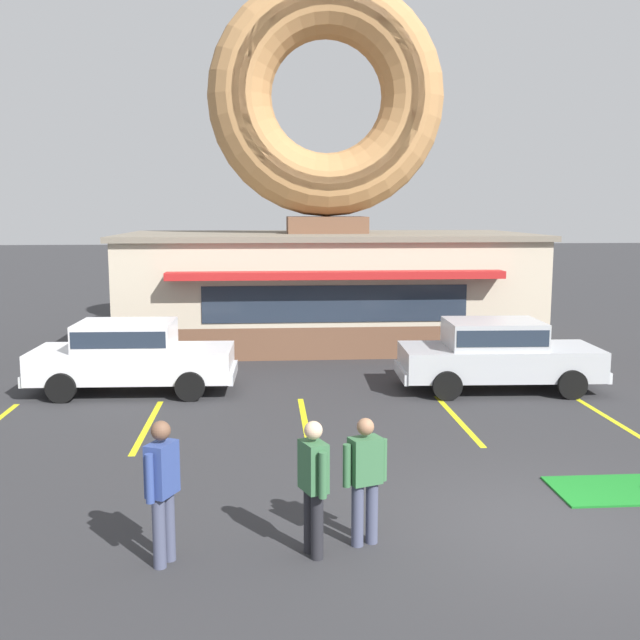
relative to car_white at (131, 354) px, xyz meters
The scene contains 12 objects.
ground_plane 10.24m from the car_white, 49.33° to the right, with size 160.00×160.00×0.00m, color #2D2D30.
donut_shop_building 8.42m from the car_white, 51.57° to the left, with size 12.30×6.75×10.96m.
car_white is the anchor object (origin of this frame).
car_silver 8.27m from the car_white, ahead, with size 4.62×2.10×1.60m.
pedestrian_blue_sweater_man 9.13m from the car_white, 62.58° to the right, with size 0.56×0.36×1.60m.
pedestrian_hooded_kid 9.08m from the car_white, 66.93° to the right, with size 0.36×0.56×1.65m.
pedestrian_leather_jacket_man 8.63m from the car_white, 77.84° to the right, with size 0.38×0.55×1.71m.
trash_bin 3.83m from the car_white, 102.83° to the left, with size 0.57×0.57×0.97m.
parking_stripe_left 2.97m from the car_white, 74.50° to the right, with size 0.12×3.60×0.01m, color yellow.
parking_stripe_mid_left 4.73m from the car_white, 36.09° to the right, with size 0.12×3.60×0.01m, color yellow.
parking_stripe_centre 7.35m from the car_white, 22.07° to the right, with size 0.12×3.60×0.01m, color yellow.
parking_stripe_mid_right 10.17m from the car_white, 15.69° to the right, with size 0.12×3.60×0.01m, color yellow.
Camera 1 is at (-3.64, -9.00, 4.08)m, focal length 42.00 mm.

